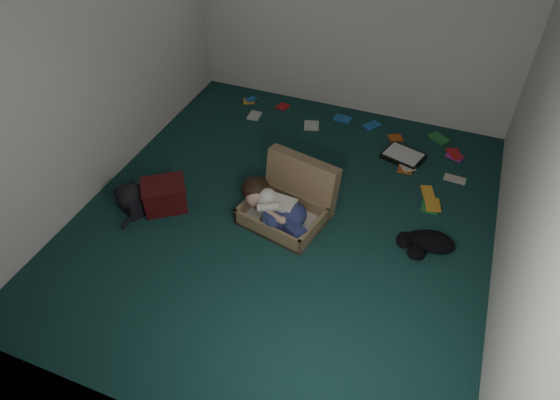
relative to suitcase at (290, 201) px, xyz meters
The scene contains 12 objects.
floor 0.18m from the suitcase, 117.37° to the right, with size 4.50×4.50×0.00m, color #143936.
wall_back 2.47m from the suitcase, 90.77° to the left, with size 4.50×4.50×0.00m, color silver.
wall_front 2.57m from the suitcase, 90.73° to the right, with size 4.50×4.50×0.00m, color silver.
wall_left 2.32m from the suitcase, behind, with size 4.50×4.50×0.00m, color silver.
wall_right 2.27m from the suitcase, ahead, with size 4.50×4.50×0.00m, color silver.
suitcase is the anchor object (origin of this frame).
person 0.21m from the suitcase, 117.80° to the right, with size 0.80×0.53×0.35m.
maroon_bin 1.28m from the suitcase, 163.46° to the right, with size 0.55×0.53×0.30m.
backpack 1.60m from the suitcase, 161.07° to the right, with size 0.41×0.33×0.25m, color black, non-canonical shape.
clothing_pile 1.29m from the suitcase, ahead, with size 0.39×0.32×0.12m, color black, non-canonical shape.
paper_tray 1.63m from the suitcase, 56.78° to the left, with size 0.52×0.45×0.06m.
book_scatter 1.61m from the suitcase, 72.43° to the left, with size 2.96×1.49×0.02m.
Camera 1 is at (1.29, -3.43, 3.50)m, focal length 32.00 mm.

